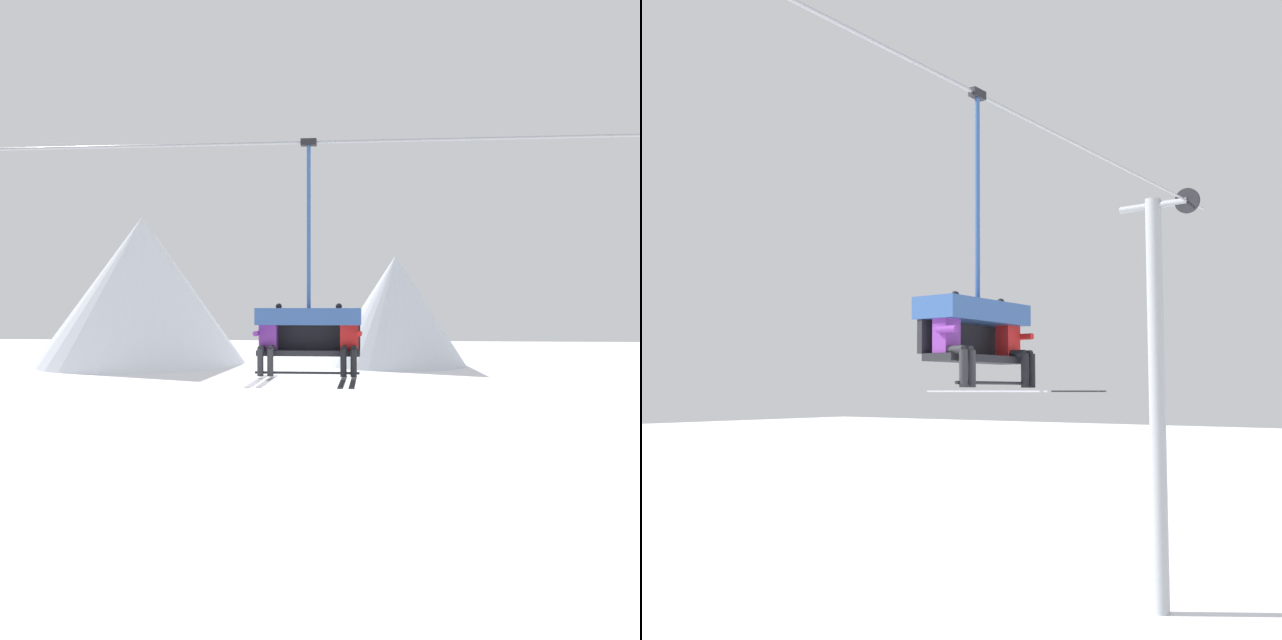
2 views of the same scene
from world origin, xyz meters
TOP-DOWN VIEW (x-y plane):
  - ground_plane at (0.00, 0.00)m, footprint 200.00×200.00m
  - mountain_peak_central at (-21.38, 53.00)m, footprint 21.88×21.88m
  - mountain_peak_east at (5.57, 54.05)m, footprint 14.74×14.74m
  - lift_cable at (0.57, -0.80)m, footprint 20.82×0.05m
  - chairlift_chair at (2.00, -0.73)m, footprint 1.87×0.74m
  - skier_purple at (1.28, -0.94)m, footprint 0.48×1.70m
  - skier_red at (2.72, -0.94)m, footprint 0.48×1.70m

SIDE VIEW (x-z plane):
  - ground_plane at x=0.00m, z-range 0.00..0.00m
  - skier_purple at x=1.28m, z-range 4.83..6.17m
  - skier_red at x=2.72m, z-range 4.83..6.17m
  - mountain_peak_east at x=5.57m, z-range 0.00..11.47m
  - chairlift_chair at x=2.00m, z-range 3.74..7.90m
  - mountain_peak_central at x=-21.38m, z-range 0.00..15.72m
  - lift_cable at x=0.57m, z-range 8.99..9.04m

